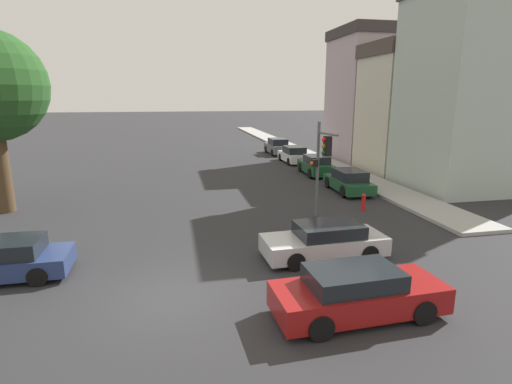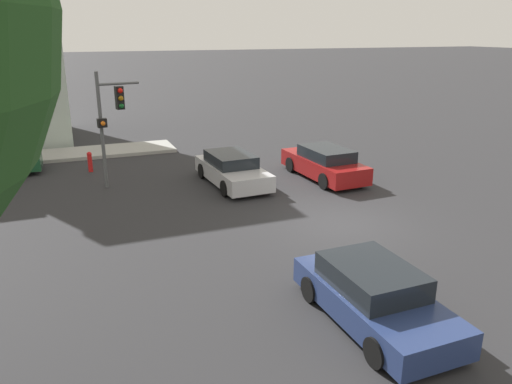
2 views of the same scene
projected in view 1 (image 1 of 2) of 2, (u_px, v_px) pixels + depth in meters
The scene contains 12 objects.
ground_plane at pixel (171, 297), 11.80m from camera, with size 300.00×300.00×0.00m, color #28282B.
sidewalk_strip at pixel (290, 147), 45.59m from camera, with size 2.58×60.00×0.17m.
rowhouse_backdrop at pixel (417, 96), 29.97m from camera, with size 8.01×19.10×12.67m.
traffic_signal at pixel (321, 157), 18.59m from camera, with size 0.72×1.78×4.62m.
crossing_car_0 at pixel (357, 293), 10.65m from camera, with size 4.70×2.02×1.37m.
crossing_car_1 at pixel (2, 260), 12.89m from camera, with size 4.24×1.97×1.29m.
crossing_car_2 at pixel (325, 241), 14.57m from camera, with size 4.55×2.07×1.29m.
parked_car_0 at pixel (349, 181), 24.57m from camera, with size 1.98×4.26×1.40m.
parked_car_1 at pixel (316, 165), 30.03m from camera, with size 1.92×4.17×1.47m.
parked_car_2 at pixel (294, 155), 35.56m from camera, with size 1.95×4.27×1.46m.
parked_car_3 at pixel (277, 147), 40.80m from camera, with size 1.95×4.33×1.60m.
fire_hydrant at pixel (363, 202), 20.51m from camera, with size 0.22×0.22×0.92m.
Camera 1 is at (0.29, -11.04, 5.77)m, focal length 28.00 mm.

